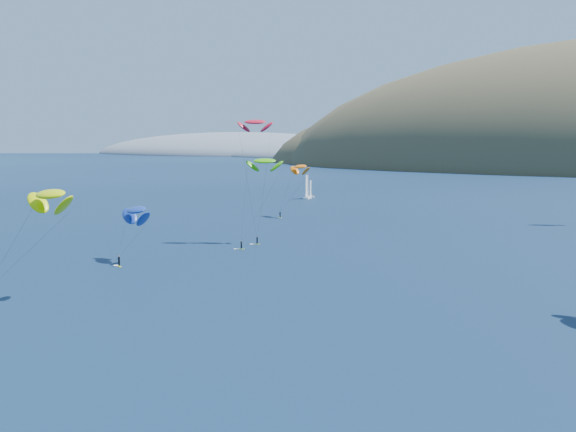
# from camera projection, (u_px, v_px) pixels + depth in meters

# --- Properties ---
(headland) EXTENTS (460.00, 250.00, 60.00)m
(headland) POSITION_uv_depth(u_px,v_px,m) (257.00, 157.00, 942.99)
(headland) COLOR slate
(headland) RESTS_ON ground
(sailboat) EXTENTS (8.15, 7.11, 9.77)m
(sailboat) POSITION_uv_depth(u_px,v_px,m) (308.00, 196.00, 292.09)
(sailboat) COLOR white
(sailboat) RESTS_ON ground
(kitesurfer_1) EXTENTS (8.48, 9.81, 16.40)m
(kitesurfer_1) POSITION_uv_depth(u_px,v_px,m) (300.00, 167.00, 226.80)
(kitesurfer_1) COLOR #C9F61B
(kitesurfer_1) RESTS_ON ground
(kitesurfer_2) EXTENTS (10.17, 11.90, 17.33)m
(kitesurfer_2) POSITION_uv_depth(u_px,v_px,m) (50.00, 194.00, 116.32)
(kitesurfer_2) COLOR #C9F61B
(kitesurfer_2) RESTS_ON ground
(kitesurfer_3) EXTENTS (8.30, 15.53, 19.73)m
(kitesurfer_3) POSITION_uv_depth(u_px,v_px,m) (264.00, 161.00, 172.42)
(kitesurfer_3) COLOR #C9F61B
(kitesurfer_3) RESTS_ON ground
(kitesurfer_9) EXTENTS (7.91, 7.87, 28.00)m
(kitesurfer_9) POSITION_uv_depth(u_px,v_px,m) (255.00, 122.00, 172.89)
(kitesurfer_9) COLOR #C9F61B
(kitesurfer_9) RESTS_ON ground
(kitesurfer_10) EXTENTS (10.19, 11.43, 12.04)m
(kitesurfer_10) POSITION_uv_depth(u_px,v_px,m) (136.00, 210.00, 147.53)
(kitesurfer_10) COLOR #C9F61B
(kitesurfer_10) RESTS_ON ground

